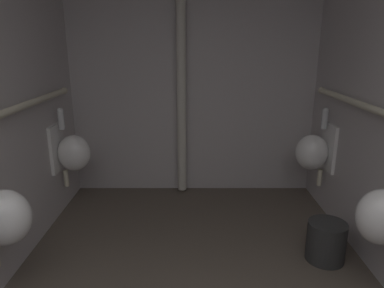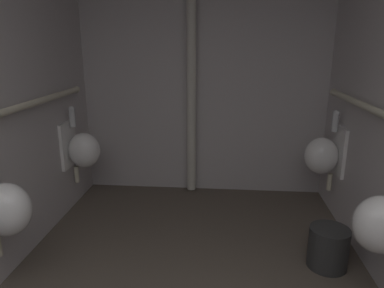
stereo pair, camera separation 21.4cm
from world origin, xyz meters
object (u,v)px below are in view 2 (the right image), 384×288
at_px(urinal_left_mid, 3,208).
at_px(urinal_left_far, 82,149).
at_px(waste_bin, 328,248).
at_px(urinal_right_far, 324,155).
at_px(standpipe_back_wall, 191,67).

bearing_deg(urinal_left_mid, urinal_left_far, 90.00).
bearing_deg(urinal_left_mid, waste_bin, 12.37).
height_order(urinal_left_mid, urinal_right_far, same).
height_order(standpipe_back_wall, waste_bin, standpipe_back_wall).
height_order(urinal_left_far, waste_bin, urinal_left_far).
bearing_deg(urinal_left_far, waste_bin, -20.42).
bearing_deg(urinal_left_far, standpipe_back_wall, 25.87).
bearing_deg(standpipe_back_wall, urinal_left_far, -154.13).
distance_m(urinal_left_mid, urinal_left_far, 1.25).
height_order(urinal_left_far, urinal_right_far, same).
distance_m(standpipe_back_wall, waste_bin, 2.07).
xyz_separation_m(urinal_left_mid, standpipe_back_wall, (1.01, 1.74, 0.74)).
height_order(urinal_left_far, standpipe_back_wall, standpipe_back_wall).
height_order(urinal_left_mid, urinal_left_far, same).
distance_m(urinal_right_far, waste_bin, 0.94).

